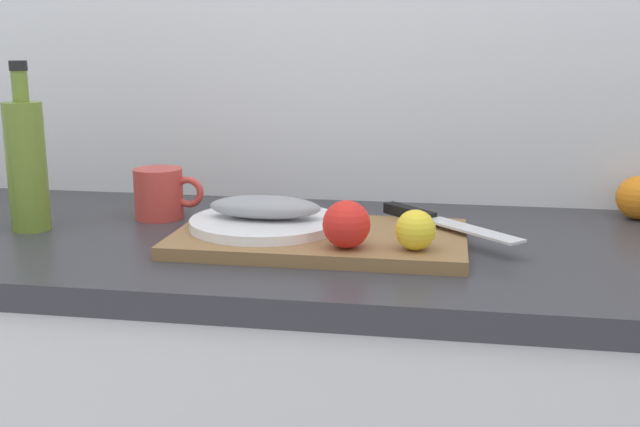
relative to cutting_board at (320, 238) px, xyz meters
The scene contains 10 objects.
back_wall 0.50m from the cutting_board, 77.14° to the left, with size 3.20×0.05×2.50m, color white.
cutting_board is the anchor object (origin of this frame).
white_plate 0.10m from the cutting_board, 169.48° to the left, with size 0.24×0.24×0.01m, color white.
fish_fillet 0.10m from the cutting_board, 169.48° to the left, with size 0.18×0.08×0.04m, color gray.
chef_knife 0.19m from the cutting_board, 26.09° to the left, with size 0.22×0.23×0.02m.
lemon_0 0.17m from the cutting_board, 26.83° to the right, with size 0.06×0.06×0.06m, color yellow.
tomato_0 0.11m from the cutting_board, 57.42° to the right, with size 0.07×0.07×0.07m, color red.
olive_oil_bottle 0.51m from the cutting_board, behind, with size 0.06×0.06×0.28m.
coffee_mug_0 0.34m from the cutting_board, 157.33° to the left, with size 0.13×0.09×0.09m.
orange_0 0.59m from the cutting_board, 26.86° to the left, with size 0.08×0.08×0.08m, color orange.
Camera 1 is at (0.11, -1.16, 1.21)m, focal length 42.59 mm.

